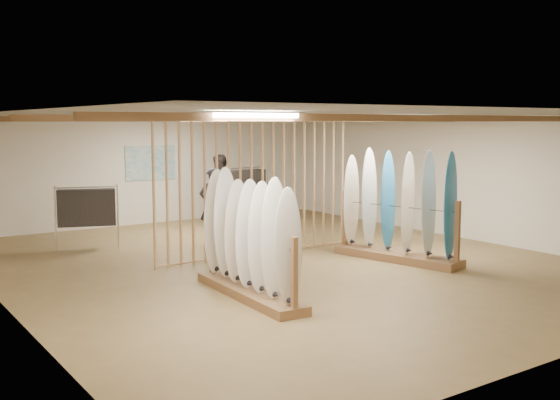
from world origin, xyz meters
TOP-DOWN VIEW (x-y plane):
  - floor at (0.00, 0.00)m, footprint 12.00×12.00m
  - ceiling at (0.00, 0.00)m, footprint 12.00×12.00m
  - wall_back at (0.00, 6.00)m, footprint 12.00×0.00m
  - wall_right at (5.00, 0.00)m, footprint 0.00×12.00m
  - ceiling_slats at (0.00, 0.00)m, footprint 9.50×6.12m
  - light_panels at (0.00, 0.00)m, footprint 1.20×0.35m
  - bamboo_partition at (0.00, 0.80)m, footprint 4.45×0.05m
  - poster at (0.00, 5.98)m, footprint 1.40×0.03m
  - rack_left at (-1.80, -1.78)m, footprint 0.68×2.71m
  - rack_right at (1.96, -1.13)m, footprint 1.14×2.67m
  - clothing_rack_a at (-2.57, 3.42)m, footprint 1.21×0.68m
  - clothing_rack_b at (1.70, 4.19)m, footprint 1.44×0.54m
  - shopper_a at (-0.05, 2.54)m, footprint 0.77×0.60m
  - shopper_b at (1.55, 4.95)m, footprint 1.26×1.24m

SIDE VIEW (x-z plane):
  - floor at x=0.00m, z-range 0.00..0.00m
  - rack_left at x=-1.80m, z-range -0.29..1.59m
  - rack_right at x=1.96m, z-range -0.33..1.77m
  - clothing_rack_a at x=-2.57m, z-range 0.20..1.56m
  - shopper_a at x=-0.05m, z-range 0.00..1.89m
  - clothing_rack_b at x=1.70m, z-range 0.23..1.78m
  - shopper_b at x=1.55m, z-range 0.00..2.06m
  - bamboo_partition at x=0.00m, z-range 0.01..2.79m
  - wall_back at x=0.00m, z-range -4.60..7.40m
  - wall_right at x=5.00m, z-range -4.60..7.40m
  - poster at x=0.00m, z-range 1.15..2.05m
  - ceiling_slats at x=0.00m, z-range 2.67..2.77m
  - light_panels at x=0.00m, z-range 2.71..2.77m
  - ceiling at x=0.00m, z-range 2.80..2.80m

